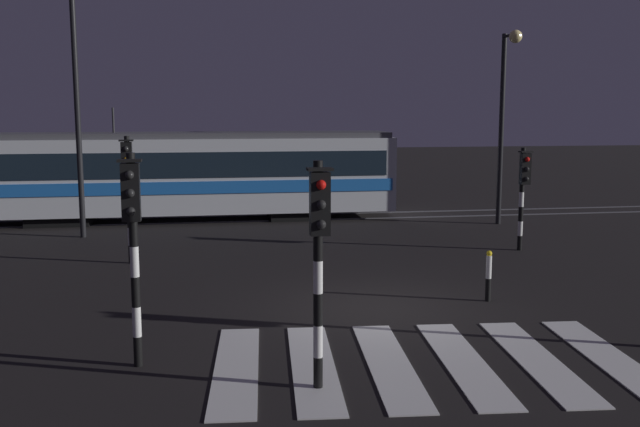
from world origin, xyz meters
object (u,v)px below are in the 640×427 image
object	(u,v)px
traffic_light_kerb_mid_left	(319,241)
tram	(181,174)
street_lamp_trackside_left	(75,84)
traffic_light_corner_far_left	(128,180)
traffic_light_corner_near_left	(133,228)
street_lamp_trackside_right	(505,103)
bollard_island_edge	(488,276)
traffic_light_corner_far_right	(523,183)

from	to	relation	value
traffic_light_kerb_mid_left	tram	bearing A→B (deg)	98.22
street_lamp_trackside_left	tram	distance (m)	5.46
traffic_light_corner_far_left	street_lamp_trackside_left	bearing A→B (deg)	114.76
traffic_light_corner_near_left	street_lamp_trackside_left	size ratio (longest dim) A/B	0.44
traffic_light_corner_near_left	street_lamp_trackside_right	distance (m)	17.19
bollard_island_edge	street_lamp_trackside_right	bearing A→B (deg)	65.30
traffic_light_corner_far_left	street_lamp_trackside_right	distance (m)	13.38
traffic_light_corner_far_right	street_lamp_trackside_left	distance (m)	13.95
street_lamp_trackside_left	tram	bearing A→B (deg)	46.64
street_lamp_trackside_right	traffic_light_corner_near_left	bearing A→B (deg)	-132.59
tram	bollard_island_edge	distance (m)	14.29
street_lamp_trackside_right	tram	size ratio (longest dim) A/B	0.43
traffic_light_corner_near_left	traffic_light_kerb_mid_left	xyz separation A→B (m)	(2.73, -1.39, -0.03)
street_lamp_trackside_left	bollard_island_edge	world-z (taller)	street_lamp_trackside_left
street_lamp_trackside_right	bollard_island_edge	bearing A→B (deg)	-114.70
street_lamp_trackside_right	tram	distance (m)	11.89
street_lamp_trackside_right	bollard_island_edge	distance (m)	11.25
traffic_light_corner_near_left	tram	world-z (taller)	tram
bollard_island_edge	traffic_light_kerb_mid_left	bearing A→B (deg)	-135.44
traffic_light_kerb_mid_left	street_lamp_trackside_left	bearing A→B (deg)	112.09
traffic_light_corner_far_right	bollard_island_edge	xyz separation A→B (m)	(-3.10, -5.10, -1.42)
tram	bollard_island_edge	xyz separation A→B (m)	(6.82, -12.50, -1.19)
traffic_light_corner_far_right	traffic_light_corner_near_left	bearing A→B (deg)	-141.84
traffic_light_corner_far_right	traffic_light_corner_far_left	bearing A→B (deg)	-179.94
traffic_light_kerb_mid_left	street_lamp_trackside_left	xyz separation A→B (m)	(-5.51, 13.57, 2.64)
traffic_light_corner_far_right	tram	world-z (taller)	tram
street_lamp_trackside_left	traffic_light_kerb_mid_left	bearing A→B (deg)	-67.91
street_lamp_trackside_right	bollard_island_edge	xyz separation A→B (m)	(-4.43, -9.63, -3.75)
street_lamp_trackside_left	bollard_island_edge	distance (m)	14.21
traffic_light_corner_near_left	tram	xyz separation A→B (m)	(0.29, 15.43, -0.53)
traffic_light_kerb_mid_left	bollard_island_edge	bearing A→B (deg)	44.56
tram	traffic_light_corner_near_left	bearing A→B (deg)	-91.09
traffic_light_corner_near_left	traffic_light_kerb_mid_left	bearing A→B (deg)	-27.08
bollard_island_edge	traffic_light_corner_far_left	bearing A→B (deg)	147.49
bollard_island_edge	tram	bearing A→B (deg)	118.64
traffic_light_corner_far_right	street_lamp_trackside_left	bearing A→B (deg)	162.34
traffic_light_corner_far_right	street_lamp_trackside_left	xyz separation A→B (m)	(-13.00, 4.14, 2.90)
traffic_light_corner_near_left	traffic_light_corner_far_left	distance (m)	8.07
street_lamp_trackside_right	tram	world-z (taller)	street_lamp_trackside_right
traffic_light_corner_near_left	street_lamp_trackside_left	distance (m)	12.75
traffic_light_corner_far_left	traffic_light_corner_far_right	size ratio (longest dim) A/B	1.13
tram	traffic_light_corner_far_right	bearing A→B (deg)	-36.69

